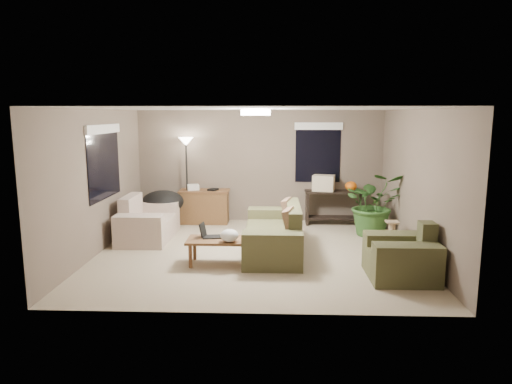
{
  "coord_description": "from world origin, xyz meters",
  "views": [
    {
      "loc": [
        0.3,
        -7.75,
        2.41
      ],
      "look_at": [
        0.0,
        0.2,
        1.05
      ],
      "focal_mm": 32.0,
      "sensor_mm": 36.0,
      "label": 1
    }
  ],
  "objects_px": {
    "main_sofa": "(275,236)",
    "floor_lamp": "(186,152)",
    "loveseat": "(147,224)",
    "console_table": "(334,205)",
    "cat_scratching_post": "(391,236)",
    "coffee_table": "(218,243)",
    "houseplant": "(374,211)",
    "desk": "(205,206)",
    "papasan_chair": "(163,206)",
    "armchair": "(402,258)"
  },
  "relations": [
    {
      "from": "floor_lamp",
      "to": "houseplant",
      "type": "height_order",
      "value": "floor_lamp"
    },
    {
      "from": "coffee_table",
      "to": "armchair",
      "type": "bearing_deg",
      "value": -10.45
    },
    {
      "from": "houseplant",
      "to": "cat_scratching_post",
      "type": "relative_size",
      "value": 2.58
    },
    {
      "from": "desk",
      "to": "papasan_chair",
      "type": "height_order",
      "value": "papasan_chair"
    },
    {
      "from": "armchair",
      "to": "desk",
      "type": "bearing_deg",
      "value": 135.82
    },
    {
      "from": "coffee_table",
      "to": "houseplant",
      "type": "distance_m",
      "value": 3.48
    },
    {
      "from": "floor_lamp",
      "to": "houseplant",
      "type": "distance_m",
      "value": 4.19
    },
    {
      "from": "papasan_chair",
      "to": "floor_lamp",
      "type": "distance_m",
      "value": 1.29
    },
    {
      "from": "floor_lamp",
      "to": "desk",
      "type": "bearing_deg",
      "value": -2.2
    },
    {
      "from": "desk",
      "to": "main_sofa",
      "type": "bearing_deg",
      "value": -53.83
    },
    {
      "from": "main_sofa",
      "to": "console_table",
      "type": "bearing_deg",
      "value": 58.38
    },
    {
      "from": "cat_scratching_post",
      "to": "coffee_table",
      "type": "bearing_deg",
      "value": -161.4
    },
    {
      "from": "armchair",
      "to": "floor_lamp",
      "type": "bearing_deg",
      "value": 138.74
    },
    {
      "from": "loveseat",
      "to": "papasan_chair",
      "type": "relative_size",
      "value": 1.7
    },
    {
      "from": "desk",
      "to": "floor_lamp",
      "type": "bearing_deg",
      "value": 177.8
    },
    {
      "from": "console_table",
      "to": "houseplant",
      "type": "bearing_deg",
      "value": -54.0
    },
    {
      "from": "console_table",
      "to": "cat_scratching_post",
      "type": "xyz_separation_m",
      "value": [
        0.8,
        -1.8,
        -0.22
      ]
    },
    {
      "from": "loveseat",
      "to": "desk",
      "type": "distance_m",
      "value": 1.63
    },
    {
      "from": "loveseat",
      "to": "desk",
      "type": "xyz_separation_m",
      "value": [
        0.94,
        1.33,
        0.08
      ]
    },
    {
      "from": "main_sofa",
      "to": "coffee_table",
      "type": "xyz_separation_m",
      "value": [
        -0.92,
        -0.69,
        0.06
      ]
    },
    {
      "from": "houseplant",
      "to": "cat_scratching_post",
      "type": "xyz_separation_m",
      "value": [
        0.14,
        -0.89,
        -0.29
      ]
    },
    {
      "from": "coffee_table",
      "to": "console_table",
      "type": "xyz_separation_m",
      "value": [
        2.24,
        2.83,
        0.08
      ]
    },
    {
      "from": "cat_scratching_post",
      "to": "houseplant",
      "type": "bearing_deg",
      "value": 99.09
    },
    {
      "from": "main_sofa",
      "to": "coffee_table",
      "type": "height_order",
      "value": "main_sofa"
    },
    {
      "from": "desk",
      "to": "floor_lamp",
      "type": "relative_size",
      "value": 0.58
    },
    {
      "from": "loveseat",
      "to": "houseplant",
      "type": "xyz_separation_m",
      "value": [
        4.48,
        0.41,
        0.21
      ]
    },
    {
      "from": "armchair",
      "to": "main_sofa",
      "type": "bearing_deg",
      "value": 147.32
    },
    {
      "from": "papasan_chair",
      "to": "cat_scratching_post",
      "type": "distance_m",
      "value": 4.75
    },
    {
      "from": "main_sofa",
      "to": "floor_lamp",
      "type": "bearing_deg",
      "value": 132.17
    },
    {
      "from": "armchair",
      "to": "houseplant",
      "type": "relative_size",
      "value": 0.77
    },
    {
      "from": "main_sofa",
      "to": "houseplant",
      "type": "bearing_deg",
      "value": 31.8
    },
    {
      "from": "main_sofa",
      "to": "papasan_chair",
      "type": "relative_size",
      "value": 2.34
    },
    {
      "from": "houseplant",
      "to": "coffee_table",
      "type": "bearing_deg",
      "value": -146.58
    },
    {
      "from": "desk",
      "to": "papasan_chair",
      "type": "relative_size",
      "value": 1.17
    },
    {
      "from": "console_table",
      "to": "main_sofa",
      "type": "bearing_deg",
      "value": -121.62
    },
    {
      "from": "loveseat",
      "to": "cat_scratching_post",
      "type": "xyz_separation_m",
      "value": [
        4.63,
        -0.48,
        -0.08
      ]
    },
    {
      "from": "floor_lamp",
      "to": "console_table",
      "type": "bearing_deg",
      "value": -0.34
    },
    {
      "from": "coffee_table",
      "to": "papasan_chair",
      "type": "xyz_separation_m",
      "value": [
        -1.49,
        2.43,
        0.11
      ]
    },
    {
      "from": "main_sofa",
      "to": "papasan_chair",
      "type": "xyz_separation_m",
      "value": [
        -2.41,
        1.74,
        0.17
      ]
    },
    {
      "from": "coffee_table",
      "to": "desk",
      "type": "relative_size",
      "value": 0.91
    },
    {
      "from": "main_sofa",
      "to": "cat_scratching_post",
      "type": "height_order",
      "value": "main_sofa"
    },
    {
      "from": "desk",
      "to": "cat_scratching_post",
      "type": "xyz_separation_m",
      "value": [
        3.69,
        -1.81,
        -0.16
      ]
    },
    {
      "from": "coffee_table",
      "to": "desk",
      "type": "xyz_separation_m",
      "value": [
        -0.64,
        2.83,
        0.02
      ]
    },
    {
      "from": "coffee_table",
      "to": "floor_lamp",
      "type": "relative_size",
      "value": 0.52
    },
    {
      "from": "loveseat",
      "to": "console_table",
      "type": "height_order",
      "value": "loveseat"
    },
    {
      "from": "loveseat",
      "to": "papasan_chair",
      "type": "distance_m",
      "value": 0.94
    },
    {
      "from": "houseplant",
      "to": "floor_lamp",
      "type": "bearing_deg",
      "value": 166.68
    },
    {
      "from": "loveseat",
      "to": "armchair",
      "type": "bearing_deg",
      "value": -24.71
    },
    {
      "from": "loveseat",
      "to": "desk",
      "type": "relative_size",
      "value": 1.45
    },
    {
      "from": "console_table",
      "to": "houseplant",
      "type": "distance_m",
      "value": 1.13
    }
  ]
}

